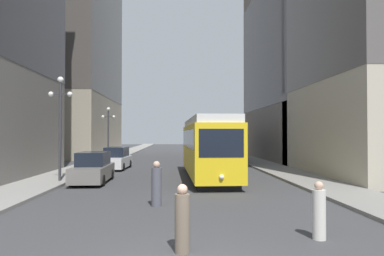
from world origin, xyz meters
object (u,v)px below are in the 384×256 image
object	(u,v)px
parked_car_left_near	(117,159)
lamp_post_left_far	(108,126)
streetcar	(207,146)
pedestrian_on_sidewalk	(319,212)
transit_bus	(222,143)
pedestrian_crossing_near	(182,221)
lamp_post_left_near	(60,113)
pedestrian_crossing_far	(156,185)
parked_car_left_mid	(93,168)

from	to	relation	value
parked_car_left_near	lamp_post_left_far	bearing A→B (deg)	108.93
streetcar	pedestrian_on_sidewalk	world-z (taller)	streetcar
streetcar	transit_bus	world-z (taller)	streetcar
pedestrian_crossing_near	lamp_post_left_far	bearing A→B (deg)	97.27
transit_bus	lamp_post_left_far	world-z (taller)	lamp_post_left_far
lamp_post_left_near	lamp_post_left_far	xyz separation A→B (m)	(-0.00, 15.18, -0.38)
transit_bus	pedestrian_on_sidewalk	xyz separation A→B (m)	(-1.07, -28.37, -1.21)
pedestrian_crossing_far	lamp_post_left_far	size ratio (longest dim) A/B	0.33
parked_car_left_mid	pedestrian_crossing_far	size ratio (longest dim) A/B	2.73
pedestrian_crossing_near	pedestrian_on_sidewalk	xyz separation A→B (m)	(3.74, 0.92, -0.03)
parked_car_left_near	pedestrian_crossing_far	world-z (taller)	parked_car_left_near
parked_car_left_mid	lamp_post_left_far	xyz separation A→B (m)	(-1.90, 15.03, 2.90)
parked_car_left_mid	transit_bus	bearing A→B (deg)	58.05
transit_bus	parked_car_left_mid	size ratio (longest dim) A/B	2.59
streetcar	parked_car_left_mid	world-z (taller)	streetcar
transit_bus	parked_car_left_mid	world-z (taller)	transit_bus
lamp_post_left_far	lamp_post_left_near	bearing A→B (deg)	-90.00
streetcar	parked_car_left_near	size ratio (longest dim) A/B	2.49
parked_car_left_mid	lamp_post_left_near	bearing A→B (deg)	-176.55
parked_car_left_mid	lamp_post_left_near	xyz separation A→B (m)	(-1.90, -0.15, 3.28)
streetcar	parked_car_left_mid	distance (m)	7.37
pedestrian_crossing_near	pedestrian_crossing_far	bearing A→B (deg)	92.52
transit_bus	parked_car_left_mid	xyz separation A→B (m)	(-9.87, -16.41, -1.10)
pedestrian_on_sidewalk	lamp_post_left_near	size ratio (longest dim) A/B	0.26
pedestrian_on_sidewalk	lamp_post_left_far	xyz separation A→B (m)	(-10.70, 26.99, 3.01)
parked_car_left_near	pedestrian_on_sidewalk	size ratio (longest dim) A/B	3.19
pedestrian_crossing_near	streetcar	bearing A→B (deg)	75.84
transit_bus	pedestrian_on_sidewalk	world-z (taller)	transit_bus
pedestrian_on_sidewalk	lamp_post_left_far	distance (m)	29.19
streetcar	lamp_post_left_near	size ratio (longest dim) A/B	2.05
transit_bus	pedestrian_crossing_far	bearing A→B (deg)	-102.67
pedestrian_crossing_near	lamp_post_left_near	xyz separation A→B (m)	(-6.96, 12.73, 3.36)
transit_bus	pedestrian_on_sidewalk	bearing A→B (deg)	-91.18
lamp_post_left_far	transit_bus	bearing A→B (deg)	6.70
pedestrian_crossing_near	lamp_post_left_near	size ratio (longest dim) A/B	0.27
streetcar	pedestrian_crossing_far	world-z (taller)	streetcar
transit_bus	parked_car_left_near	size ratio (longest dim) A/B	2.53
parked_car_left_mid	lamp_post_left_near	size ratio (longest dim) A/B	0.80
pedestrian_crossing_far	lamp_post_left_far	distance (m)	23.23
pedestrian_on_sidewalk	lamp_post_left_near	world-z (taller)	lamp_post_left_near
streetcar	pedestrian_on_sidewalk	bearing A→B (deg)	-83.85
pedestrian_crossing_near	pedestrian_crossing_far	xyz separation A→B (m)	(-0.92, 5.67, 0.07)
pedestrian_on_sidewalk	pedestrian_crossing_far	bearing A→B (deg)	-87.52
lamp_post_left_near	transit_bus	bearing A→B (deg)	54.58
lamp_post_left_far	pedestrian_crossing_near	bearing A→B (deg)	-76.00
pedestrian_crossing_near	lamp_post_left_near	bearing A→B (deg)	111.93
parked_car_left_near	lamp_post_left_near	distance (m)	9.41
pedestrian_crossing_near	lamp_post_left_near	world-z (taller)	lamp_post_left_near
streetcar	pedestrian_crossing_far	bearing A→B (deg)	-108.57
pedestrian_crossing_near	pedestrian_on_sidewalk	size ratio (longest dim) A/B	1.05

